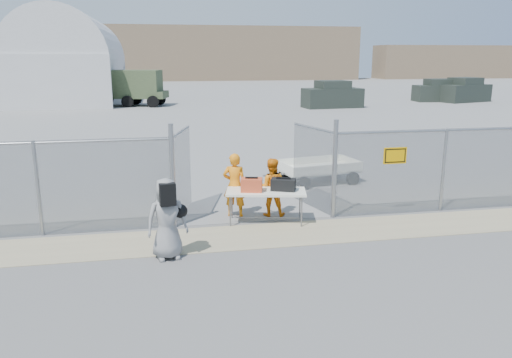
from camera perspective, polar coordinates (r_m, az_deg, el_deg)
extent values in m
plane|color=#535353|center=(10.60, 2.07, -8.34)|extent=(160.00, 160.00, 0.00)
cube|color=gray|center=(51.77, -8.52, 9.26)|extent=(160.00, 80.00, 0.01)
cube|color=tan|center=(11.51, 0.95, -6.46)|extent=(44.00, 1.60, 0.01)
cube|color=#DC502A|center=(12.06, -0.51, -0.68)|extent=(0.58, 0.46, 0.32)
cube|color=black|center=(12.18, 3.14, -0.64)|extent=(0.67, 0.54, 0.28)
imported|color=orange|center=(12.66, -2.45, -0.70)|extent=(0.69, 0.56, 1.65)
imported|color=orange|center=(12.74, 1.75, -0.94)|extent=(0.84, 0.71, 1.51)
imported|color=gray|center=(10.18, -10.15, -4.50)|extent=(0.89, 0.66, 1.67)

